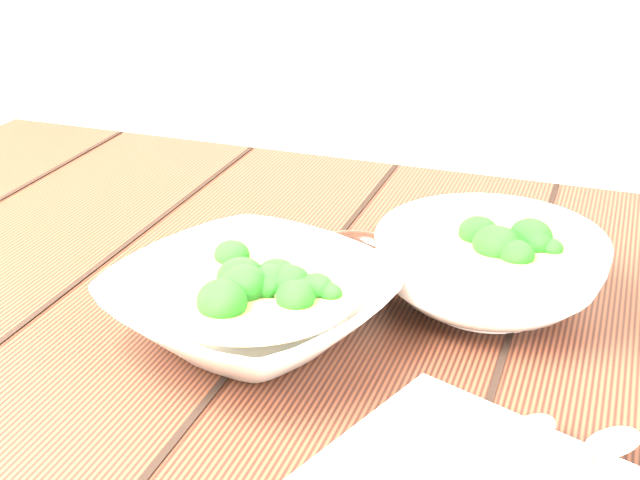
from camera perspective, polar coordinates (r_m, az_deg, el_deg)
table at (r=0.85m, az=-1.20°, el=-11.77°), size 1.20×0.80×0.75m
soup_bowl_front at (r=0.75m, az=-4.41°, el=-4.00°), size 0.29×0.29×0.07m
soup_bowl_back at (r=0.81m, az=10.76°, el=-1.71°), size 0.22×0.22×0.07m
trivet at (r=0.86m, az=2.13°, el=-1.24°), size 0.13×0.13×0.03m
spoon_left at (r=0.62m, az=11.55°, el=-13.16°), size 0.09×0.16×0.01m
spoon_right at (r=0.63m, az=16.16°, el=-13.31°), size 0.12×0.14×0.01m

